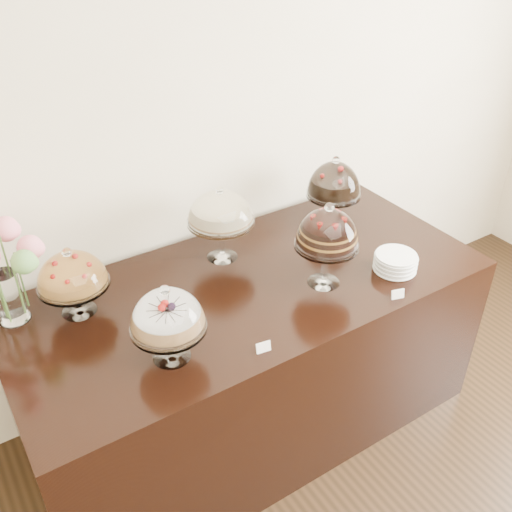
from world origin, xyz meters
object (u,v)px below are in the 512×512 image
cake_stand_sugar_sponge (167,315)px  flower_vase (0,263)px  plate_stack (395,262)px  cake_stand_cheesecake (220,211)px  cake_stand_dark_choco (334,182)px  cake_stand_choco_layer (328,232)px  cake_stand_fruit_tart (71,274)px  display_counter (251,356)px

cake_stand_sugar_sponge → flower_vase: (-0.45, 0.57, 0.07)m
plate_stack → cake_stand_cheesecake: bearing=139.6°
cake_stand_cheesecake → plate_stack: 0.86m
cake_stand_dark_choco → plate_stack: cake_stand_dark_choco is taller
cake_stand_choco_layer → cake_stand_fruit_tart: 1.09m
cake_stand_choco_layer → cake_stand_dark_choco: (0.38, 0.42, -0.04)m
display_counter → cake_stand_cheesecake: size_ratio=5.71×
flower_vase → plate_stack: (1.60, -0.61, -0.23)m
flower_vase → cake_stand_sugar_sponge: bearing=-51.8°
cake_stand_sugar_sponge → cake_stand_dark_choco: (1.18, 0.49, 0.02)m
cake_stand_choco_layer → flower_vase: bearing=157.9°
cake_stand_fruit_tart → cake_stand_sugar_sponge: bearing=-65.6°
cake_stand_fruit_tart → flower_vase: size_ratio=0.74×
cake_stand_dark_choco → flower_vase: size_ratio=0.87×
display_counter → cake_stand_dark_choco: size_ratio=5.86×
cake_stand_dark_choco → flower_vase: flower_vase is taller
cake_stand_dark_choco → plate_stack: (-0.04, -0.52, -0.19)m
cake_stand_cheesecake → display_counter: bearing=-90.8°
cake_stand_cheesecake → cake_stand_dark_choco: size_ratio=1.02×
plate_stack → cake_stand_choco_layer: bearing=163.4°
cake_stand_choco_layer → cake_stand_fruit_tart: (-1.01, 0.40, -0.08)m
cake_stand_choco_layer → plate_stack: bearing=-16.6°
cake_stand_cheesecake → cake_stand_fruit_tart: 0.73m
cake_stand_sugar_sponge → cake_stand_dark_choco: bearing=22.4°
cake_stand_dark_choco → cake_stand_fruit_tart: 1.40m
flower_vase → plate_stack: size_ratio=2.18×
cake_stand_cheesecake → flower_vase: bearing=175.7°
cake_stand_sugar_sponge → flower_vase: flower_vase is taller
plate_stack → cake_stand_dark_choco: bearing=85.7°
cake_stand_sugar_sponge → cake_stand_cheesecake: size_ratio=0.89×
cake_stand_sugar_sponge → flower_vase: 0.73m
cake_stand_choco_layer → flower_vase: flower_vase is taller
cake_stand_sugar_sponge → plate_stack: cake_stand_sugar_sponge is taller
cake_stand_sugar_sponge → cake_stand_cheesecake: cake_stand_cheesecake is taller
cake_stand_sugar_sponge → plate_stack: 1.16m
display_counter → cake_stand_cheesecake: bearing=89.2°
cake_stand_sugar_sponge → flower_vase: size_ratio=0.79×
cake_stand_choco_layer → display_counter: bearing=149.3°
cake_stand_cheesecake → cake_stand_dark_choco: bearing=-1.1°
cake_stand_cheesecake → cake_stand_fruit_tart: (-0.72, -0.03, -0.06)m
display_counter → plate_stack: size_ratio=11.13×
flower_vase → cake_stand_cheesecake: bearing=-4.3°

